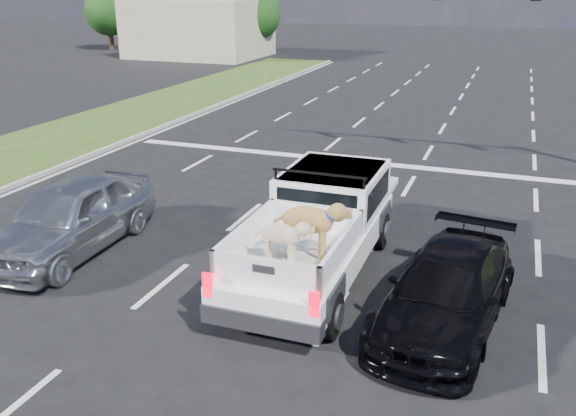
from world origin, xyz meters
name	(u,v)px	position (x,y,z in m)	size (l,w,h in m)	color
ground	(243,300)	(0.00, 0.00, 0.00)	(160.00, 160.00, 0.00)	black
road_markings	(338,194)	(0.00, 6.56, 0.01)	(17.75, 60.00, 0.01)	silver
grass_median_left	(4,159)	(-11.50, 6.00, 0.05)	(5.00, 60.00, 0.10)	#234314
curb_left	(63,166)	(-9.05, 6.00, 0.07)	(0.15, 60.00, 0.14)	gray
building_left	(199,28)	(-20.00, 36.00, 2.20)	(10.00, 8.00, 4.40)	#C4B996
tree_far_a	(108,11)	(-30.00, 38.00, 3.29)	(4.20, 4.20, 5.40)	#332114
tree_far_b	(168,12)	(-24.00, 38.00, 3.29)	(4.20, 4.20, 5.40)	#332114
tree_far_c	(255,14)	(-16.00, 38.00, 3.29)	(4.20, 4.20, 5.40)	#332114
pickup_truck	(318,227)	(0.95, 1.63, 1.00)	(2.17, 5.72, 2.14)	black
silver_sedan	(70,216)	(-4.51, 0.82, 0.81)	(1.90, 4.73, 1.61)	#B8BBC0
black_coupe	(446,291)	(3.65, 0.45, 0.65)	(1.82, 4.48, 1.30)	black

